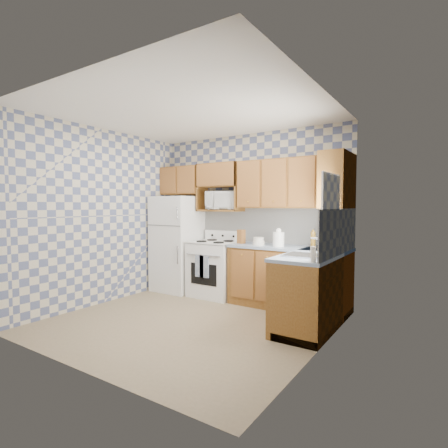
{
  "coord_description": "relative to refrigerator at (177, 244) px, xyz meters",
  "views": [
    {
      "loc": [
        2.82,
        -3.5,
        1.52
      ],
      "look_at": [
        0.05,
        0.75,
        1.25
      ],
      "focal_mm": 28.0,
      "sensor_mm": 36.0,
      "label": 1
    }
  ],
  "objects": [
    {
      "name": "base_cabinets_right",
      "position": [
        2.67,
        -0.45,
        -0.4
      ],
      "size": [
        0.6,
        1.6,
        0.88
      ],
      "primitive_type": "cube",
      "color": "brown",
      "rests_on": "floor"
    },
    {
      "name": "right_wall",
      "position": [
        2.97,
        -1.25,
        0.51
      ],
      "size": [
        0.02,
        3.2,
        2.7
      ],
      "primitive_type": "cube",
      "color": "slate",
      "rests_on": "ground"
    },
    {
      "name": "upper_cabinets_back",
      "position": [
        2.1,
        0.19,
        1.01
      ],
      "size": [
        1.75,
        0.33,
        0.74
      ],
      "primitive_type": "cube",
      "color": "brown",
      "rests_on": "back_wall"
    },
    {
      "name": "knife_block",
      "position": [
        1.32,
        -0.0,
        0.19
      ],
      "size": [
        0.12,
        0.12,
        0.22
      ],
      "primitive_type": "cube",
      "rotation": [
        0.0,
        0.0,
        -0.21
      ],
      "color": "brown",
      "rests_on": "countertop_back"
    },
    {
      "name": "floor",
      "position": [
        1.27,
        -1.25,
        -0.84
      ],
      "size": [
        3.4,
        3.4,
        0.0
      ],
      "primitive_type": "plane",
      "color": "#786649",
      "rests_on": "ground"
    },
    {
      "name": "countertop_back",
      "position": [
        2.1,
        0.05,
        0.06
      ],
      "size": [
        1.77,
        0.63,
        0.04
      ],
      "primitive_type": "cube",
      "color": "gray",
      "rests_on": "base_cabinets_back"
    },
    {
      "name": "backsplash_right",
      "position": [
        2.96,
        -0.45,
        0.36
      ],
      "size": [
        0.02,
        1.6,
        0.56
      ],
      "primitive_type": "cube",
      "color": "silver",
      "rests_on": "right_wall"
    },
    {
      "name": "base_cabinets_back",
      "position": [
        2.1,
        0.05,
        -0.4
      ],
      "size": [
        1.75,
        0.6,
        0.88
      ],
      "primitive_type": "cube",
      "color": "brown",
      "rests_on": "floor"
    },
    {
      "name": "upper_cabinets_fridge",
      "position": [
        -0.02,
        0.19,
        1.13
      ],
      "size": [
        0.82,
        0.33,
        0.5
      ],
      "primitive_type": "cube",
      "color": "brown",
      "rests_on": "back_wall"
    },
    {
      "name": "bottle_3",
      "position": [
        2.52,
        -0.1,
        0.2
      ],
      "size": [
        0.07,
        0.07,
        0.24
      ],
      "primitive_type": "cylinder",
      "color": "brown",
      "rests_on": "countertop_back"
    },
    {
      "name": "bottle_2",
      "position": [
        2.74,
        0.02,
        0.21
      ],
      "size": [
        0.07,
        0.07,
        0.26
      ],
      "primitive_type": "cylinder",
      "color": "brown",
      "rests_on": "countertop_back"
    },
    {
      "name": "microwave",
      "position": [
        0.86,
        0.21,
        0.76
      ],
      "size": [
        0.65,
        0.53,
        0.31
      ],
      "primitive_type": "imported",
      "rotation": [
        0.0,
        0.0,
        0.3
      ],
      "color": "white",
      "rests_on": "microwave_shelf"
    },
    {
      "name": "backsplash_back",
      "position": [
        1.68,
        0.34,
        0.36
      ],
      "size": [
        2.6,
        0.02,
        0.56
      ],
      "primitive_type": "cube",
      "color": "silver",
      "rests_on": "back_wall"
    },
    {
      "name": "backguard",
      "position": [
        0.8,
        0.3,
        0.16
      ],
      "size": [
        0.76,
        0.08,
        0.17
      ],
      "primitive_type": "cube",
      "color": "white",
      "rests_on": "cooktop"
    },
    {
      "name": "bottle_0",
      "position": [
        2.59,
        -0.02,
        0.23
      ],
      "size": [
        0.07,
        0.07,
        0.31
      ],
      "primitive_type": "cylinder",
      "color": "black",
      "rests_on": "countertop_back"
    },
    {
      "name": "refrigerator",
      "position": [
        0.0,
        0.0,
        0.0
      ],
      "size": [
        0.75,
        0.7,
        1.68
      ],
      "primitive_type": "cube",
      "color": "white",
      "rests_on": "floor"
    },
    {
      "name": "microwave_shelf",
      "position": [
        0.8,
        0.19,
        0.6
      ],
      "size": [
        0.8,
        0.33,
        0.03
      ],
      "primitive_type": "cube",
      "color": "brown",
      "rests_on": "back_wall"
    },
    {
      "name": "upper_cabinets_right",
      "position": [
        2.81,
        0.0,
        1.01
      ],
      "size": [
        0.33,
        0.7,
        0.74
      ],
      "primitive_type": "cube",
      "color": "brown",
      "rests_on": "right_wall"
    },
    {
      "name": "back_wall",
      "position": [
        1.27,
        0.35,
        0.51
      ],
      "size": [
        3.4,
        0.02,
        2.7
      ],
      "primitive_type": "cube",
      "color": "slate",
      "rests_on": "ground"
    },
    {
      "name": "bottle_1",
      "position": [
        2.69,
        -0.08,
        0.22
      ],
      "size": [
        0.07,
        0.07,
        0.28
      ],
      "primitive_type": "cylinder",
      "color": "black",
      "rests_on": "countertop_back"
    },
    {
      "name": "dish_towel_right",
      "position": [
        0.83,
        -0.32,
        -0.29
      ],
      "size": [
        0.17,
        0.02,
        0.36
      ],
      "primitive_type": "cube",
      "color": "navy",
      "rests_on": "stove_body"
    },
    {
      "name": "electric_kettle",
      "position": [
        1.99,
        -0.06,
        0.19
      ],
      "size": [
        0.17,
        0.17,
        0.21
      ],
      "primitive_type": "cylinder",
      "color": "white",
      "rests_on": "countertop_back"
    },
    {
      "name": "sink",
      "position": [
        2.67,
        -0.8,
        0.09
      ],
      "size": [
        0.48,
        0.4,
        0.03
      ],
      "primitive_type": "cube",
      "color": "#B7B7BC",
      "rests_on": "countertop_right"
    },
    {
      "name": "soap_bottle",
      "position": [
        2.89,
        -1.19,
        0.17
      ],
      "size": [
        0.06,
        0.06,
        0.17
      ],
      "primitive_type": "cylinder",
      "color": "beige",
      "rests_on": "countertop_right"
    },
    {
      "name": "countertop_right",
      "position": [
        2.67,
        -0.45,
        0.06
      ],
      "size": [
        0.63,
        1.6,
        0.04
      ],
      "primitive_type": "cube",
      "color": "gray",
      "rests_on": "base_cabinets_right"
    },
    {
      "name": "cooktop",
      "position": [
        0.8,
        0.03,
        0.07
      ],
      "size": [
        0.76,
        0.65,
        0.02
      ],
      "primitive_type": "cube",
      "color": "silver",
      "rests_on": "stove_body"
    },
    {
      "name": "food_containers",
      "position": [
        1.66,
        -0.05,
        0.14
      ],
      "size": [
        0.18,
        0.18,
        0.12
      ],
      "primitive_type": null,
      "color": "beige",
      "rests_on": "countertop_back"
    },
    {
      "name": "window",
      "position": [
        2.96,
        -0.8,
        0.61
      ],
      "size": [
        0.02,
        0.66,
        0.86
      ],
      "primitive_type": "cube",
      "color": "white",
      "rests_on": "right_wall"
    },
    {
      "name": "stove_body",
      "position": [
        0.8,
        0.03,
        -0.39
      ],
      "size": [
        0.76,
        0.65,
        0.9
      ],
      "primitive_type": "cube",
      "color": "white",
      "rests_on": "floor"
    },
    {
      "name": "dish_towel_left",
      "position": [
        0.74,
        -0.32,
        -0.29
      ],
      "size": [
        0.17,
        0.02,
        0.36
      ],
      "primitive_type": "cube",
      "color": "navy",
      "rests_on": "stove_body"
    }
  ]
}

